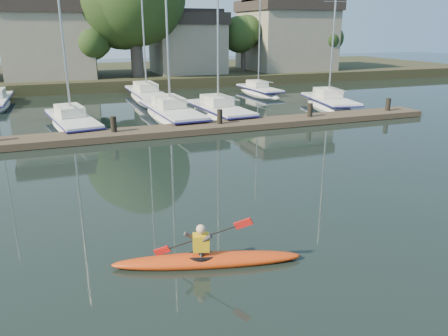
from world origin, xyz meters
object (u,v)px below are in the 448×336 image
object	(u,v)px
sailboat_1	(73,130)
sailboat_4	(329,109)
sailboat_2	(172,121)
sailboat_6	(148,102)
kayak	(207,258)
sailboat_7	(259,95)
sailboat_3	(220,119)
dock	(169,130)

from	to	relation	value
sailboat_1	sailboat_4	world-z (taller)	sailboat_1
sailboat_2	sailboat_6	world-z (taller)	sailboat_6
kayak	sailboat_4	size ratio (longest dim) A/B	0.37
sailboat_7	sailboat_2	bearing A→B (deg)	-143.53
sailboat_2	sailboat_7	xyz separation A→B (m)	(10.26, 8.39, 0.03)
kayak	sailboat_3	bearing A→B (deg)	83.79
kayak	sailboat_7	world-z (taller)	sailboat_7
kayak	sailboat_6	size ratio (longest dim) A/B	0.28
sailboat_7	sailboat_6	bearing A→B (deg)	176.52
sailboat_1	sailboat_7	distance (m)	18.74
dock	sailboat_1	world-z (taller)	sailboat_1
kayak	sailboat_1	distance (m)	18.22
dock	sailboat_3	distance (m)	6.09
dock	sailboat_7	distance (m)	17.24
kayak	sailboat_6	xyz separation A→B (m)	(3.84, 27.10, -0.39)
dock	sailboat_2	distance (m)	4.64
sailboat_3	sailboat_6	distance (m)	9.41
kayak	sailboat_7	size ratio (longest dim) A/B	0.41
sailboat_4	sailboat_7	distance (m)	8.56
kayak	sailboat_3	xyz separation A→B (m)	(6.99, 18.24, -0.39)
sailboat_2	sailboat_6	bearing A→B (deg)	85.92
sailboat_6	sailboat_7	world-z (taller)	sailboat_6
kayak	sailboat_2	bearing A→B (deg)	93.37
kayak	sailboat_6	distance (m)	27.38
dock	sailboat_1	size ratio (longest dim) A/B	2.45
dock	sailboat_6	world-z (taller)	sailboat_6
dock	kayak	bearing A→B (deg)	-100.07
sailboat_6	dock	bearing A→B (deg)	-97.20
kayak	sailboat_4	world-z (taller)	sailboat_4
kayak	sailboat_2	xyz separation A→B (m)	(3.75, 18.59, -0.39)
sailboat_3	sailboat_2	bearing A→B (deg)	169.34
sailboat_2	sailboat_3	size ratio (longest dim) A/B	1.21
dock	sailboat_4	world-z (taller)	sailboat_4
sailboat_3	sailboat_4	xyz separation A→B (m)	(8.96, 0.41, -0.01)
sailboat_1	sailboat_2	distance (m)	6.24
sailboat_7	sailboat_1	bearing A→B (deg)	-154.33
sailboat_4	sailboat_6	size ratio (longest dim) A/B	0.75
dock	sailboat_4	distance (m)	14.18
dock	sailboat_1	distance (m)	6.34
sailboat_2	sailboat_4	distance (m)	12.20
dock	sailboat_6	bearing A→B (deg)	84.13
sailboat_2	sailboat_4	bearing A→B (deg)	-3.20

